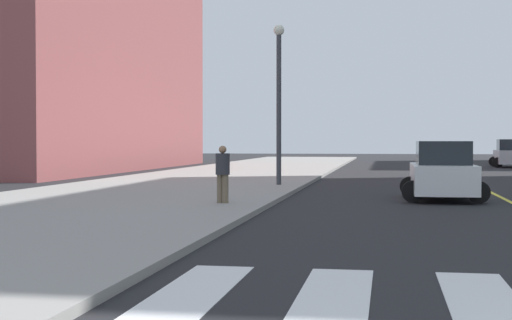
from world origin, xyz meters
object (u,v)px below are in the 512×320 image
(car_silver_fourth, at_px, (511,154))
(street_lamp, at_px, (279,89))
(car_white_second, at_px, (442,173))
(pedestrian_walking_west, at_px, (223,171))

(car_silver_fourth, relative_size, street_lamp, 0.72)
(car_silver_fourth, bearing_deg, car_white_second, 80.12)
(street_lamp, bearing_deg, car_white_second, -40.33)
(street_lamp, bearing_deg, pedestrian_walking_west, -91.81)
(car_white_second, distance_m, car_silver_fourth, 33.81)
(car_silver_fourth, height_order, pedestrian_walking_west, car_silver_fourth)
(car_silver_fourth, bearing_deg, street_lamp, 66.76)
(car_silver_fourth, bearing_deg, pedestrian_walking_west, 72.27)
(car_white_second, relative_size, car_silver_fourth, 0.92)
(pedestrian_walking_west, bearing_deg, car_white_second, -128.59)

